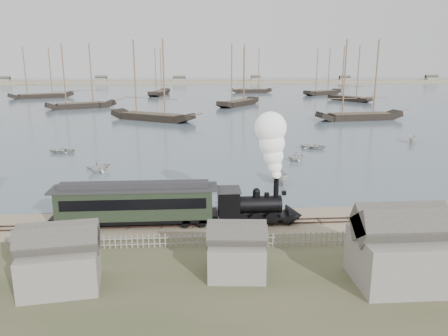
{
  "coord_description": "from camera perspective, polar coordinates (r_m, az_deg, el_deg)",
  "views": [
    {
      "loc": [
        -0.87,
        -40.51,
        15.04
      ],
      "look_at": [
        2.31,
        5.67,
        3.5
      ],
      "focal_mm": 35.0,
      "sensor_mm": 36.0,
      "label": 1
    }
  ],
  "objects": [
    {
      "name": "shed_left",
      "position": [
        32.65,
        -20.35,
        -14.38
      ],
      "size": [
        5.0,
        4.0,
        4.1
      ],
      "primitive_type": null,
      "color": "gray",
      "rests_on": "ground"
    },
    {
      "name": "picket_fence_west",
      "position": [
        37.16,
        -12.51,
        -10.23
      ],
      "size": [
        19.0,
        0.1,
        1.2
      ],
      "primitive_type": null,
      "color": "gray",
      "rests_on": "ground"
    },
    {
      "name": "far_spit",
      "position": [
        290.9,
        -3.84,
        11.0
      ],
      "size": [
        500.0,
        20.0,
        1.8
      ],
      "primitive_type": "cube",
      "color": "gray",
      "rests_on": "ground"
    },
    {
      "name": "rowboat_6",
      "position": [
        76.72,
        -20.47,
        2.17
      ],
      "size": [
        3.19,
        4.28,
        0.85
      ],
      "primitive_type": "imported",
      "rotation": [
        0.0,
        0.0,
        4.65
      ],
      "color": "beige",
      "rests_on": "harbor_water"
    },
    {
      "name": "schooner_6",
      "position": [
        190.02,
        -22.99,
        11.42
      ],
      "size": [
        24.02,
        16.17,
        20.0
      ],
      "primitive_type": null,
      "rotation": [
        0.0,
        0.0,
        0.48
      ],
      "color": "black",
      "rests_on": "harbor_water"
    },
    {
      "name": "locomotive",
      "position": [
        40.45,
        5.76,
        -0.95
      ],
      "size": [
        8.11,
        3.03,
        10.11
      ],
      "color": "black",
      "rests_on": "ground"
    },
    {
      "name": "schooner_4",
      "position": [
        116.25,
        17.57,
        10.91
      ],
      "size": [
        22.76,
        8.15,
        20.0
      ],
      "primitive_type": null,
      "rotation": [
        0.0,
        0.0,
        0.14
      ],
      "color": "black",
      "rests_on": "harbor_water"
    },
    {
      "name": "rowboat_1",
      "position": [
        61.98,
        -16.11,
        0.28
      ],
      "size": [
        4.13,
        4.29,
        1.74
      ],
      "primitive_type": "imported",
      "rotation": [
        0.0,
        0.0,
        2.11
      ],
      "color": "beige",
      "rests_on": "harbor_water"
    },
    {
      "name": "picket_fence_east",
      "position": [
        38.66,
        16.88,
        -9.54
      ],
      "size": [
        15.0,
        0.1,
        1.2
      ],
      "primitive_type": null,
      "color": "gray",
      "rests_on": "ground"
    },
    {
      "name": "beached_dinghy",
      "position": [
        44.05,
        -16.61,
        -6.02
      ],
      "size": [
        3.58,
        4.42,
        0.81
      ],
      "primitive_type": "imported",
      "rotation": [
        0.0,
        0.0,
        1.35
      ],
      "color": "beige",
      "rests_on": "ground"
    },
    {
      "name": "rowboat_2",
      "position": [
        54.75,
        7.2,
        -1.13
      ],
      "size": [
        4.25,
        1.91,
        1.59
      ],
      "primitive_type": "imported",
      "rotation": [
        0.0,
        0.0,
        3.23
      ],
      "color": "beige",
      "rests_on": "harbor_water"
    },
    {
      "name": "harbor_water",
      "position": [
        211.04,
        -3.76,
        9.89
      ],
      "size": [
        600.0,
        336.0,
        0.06
      ],
      "primitive_type": "cube",
      "color": "#4D606F",
      "rests_on": "ground"
    },
    {
      "name": "shed_mid",
      "position": [
        32.36,
        1.65,
        -13.7
      ],
      "size": [
        4.0,
        3.5,
        3.6
      ],
      "primitive_type": null,
      "color": "gray",
      "rests_on": "ground"
    },
    {
      "name": "rowboat_3",
      "position": [
        76.82,
        11.61,
        2.8
      ],
      "size": [
        4.37,
        5.07,
        0.88
      ],
      "primitive_type": "imported",
      "rotation": [
        0.0,
        0.0,
        1.21
      ],
      "color": "beige",
      "rests_on": "harbor_water"
    },
    {
      "name": "shed_right",
      "position": [
        33.49,
        21.68,
        -13.76
      ],
      "size": [
        6.0,
        5.0,
        5.1
      ],
      "primitive_type": null,
      "color": "gray",
      "rests_on": "ground"
    },
    {
      "name": "schooner_7",
      "position": [
        192.63,
        -8.54,
        12.37
      ],
      "size": [
        8.98,
        22.15,
        20.0
      ],
      "primitive_type": null,
      "rotation": [
        0.0,
        0.0,
        1.38
      ],
      "color": "black",
      "rests_on": "harbor_water"
    },
    {
      "name": "rowboat_5",
      "position": [
        87.73,
        23.35,
        3.47
      ],
      "size": [
        3.79,
        2.75,
        1.37
      ],
      "primitive_type": "imported",
      "rotation": [
        0.0,
        0.0,
        2.69
      ],
      "color": "beige",
      "rests_on": "harbor_water"
    },
    {
      "name": "passenger_coach",
      "position": [
        40.93,
        -11.5,
        -4.43
      ],
      "size": [
        15.07,
        2.91,
        3.66
      ],
      "color": "black",
      "rests_on": "ground"
    },
    {
      "name": "schooner_2",
      "position": [
        111.85,
        -9.57,
        11.26
      ],
      "size": [
        22.63,
        17.08,
        20.0
      ],
      "primitive_type": null,
      "rotation": [
        0.0,
        0.0,
        -0.57
      ],
      "color": "black",
      "rests_on": "harbor_water"
    },
    {
      "name": "rowboat_4",
      "position": [
        67.02,
        9.39,
        1.55
      ],
      "size": [
        3.45,
        3.64,
        1.51
      ],
      "primitive_type": "imported",
      "rotation": [
        0.0,
        0.0,
        5.15
      ],
      "color": "beige",
      "rests_on": "harbor_water"
    },
    {
      "name": "rail_track",
      "position": [
        41.33,
        -2.49,
        -7.29
      ],
      "size": [
        120.0,
        1.8,
        0.16
      ],
      "color": "#3B2620",
      "rests_on": "ground"
    },
    {
      "name": "schooner_1",
      "position": [
        145.43,
        -18.41,
        11.34
      ],
      "size": [
        21.34,
        13.68,
        20.0
      ],
      "primitive_type": null,
      "rotation": [
        0.0,
        0.0,
        0.45
      ],
      "color": "black",
      "rests_on": "harbor_water"
    },
    {
      "name": "rowboat_7",
      "position": [
        90.36,
        4.74,
        4.92
      ],
      "size": [
        3.39,
        3.05,
        1.59
      ],
      "primitive_type": "imported",
      "rotation": [
        0.0,
        0.0,
        6.12
      ],
      "color": "beige",
      "rests_on": "harbor_water"
    },
    {
      "name": "schooner_3",
      "position": [
        146.36,
        1.94,
        12.04
      ],
      "size": [
        16.54,
        20.51,
        20.0
      ],
      "primitive_type": null,
      "rotation": [
        0.0,
        0.0,
        0.96
      ],
      "color": "black",
      "rests_on": "harbor_water"
    },
    {
      "name": "ground",
      "position": [
        43.22,
        -2.56,
        -6.38
      ],
      "size": [
        600.0,
        600.0,
        0.0
      ],
      "primitive_type": "plane",
      "color": "tan",
      "rests_on": "ground"
    },
    {
      "name": "schooner_9",
      "position": [
        197.28,
        12.88,
        12.21
      ],
      "size": [
        20.03,
        15.9,
        20.0
      ],
      "primitive_type": null,
      "rotation": [
        0.0,
        0.0,
        0.6
      ],
      "color": "black",
      "rests_on": "harbor_water"
    },
    {
      "name": "schooner_5",
      "position": [
        169.2,
        16.27,
        11.77
      ],
      "size": [
        12.75,
        18.01,
        20.0
      ],
      "primitive_type": null,
      "rotation": [
        0.0,
        0.0,
        -1.05
      ],
      "color": "black",
      "rests_on": "harbor_water"
    },
    {
      "name": "schooner_8",
      "position": [
        203.58,
        3.67,
        12.57
      ],
      "size": [
        18.55,
        5.79,
        20.0
      ],
      "primitive_type": null,
      "rotation": [
        0.0,
        0.0,
        0.09
      ],
      "color": "black",
      "rests_on": "harbor_water"
    }
  ]
}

